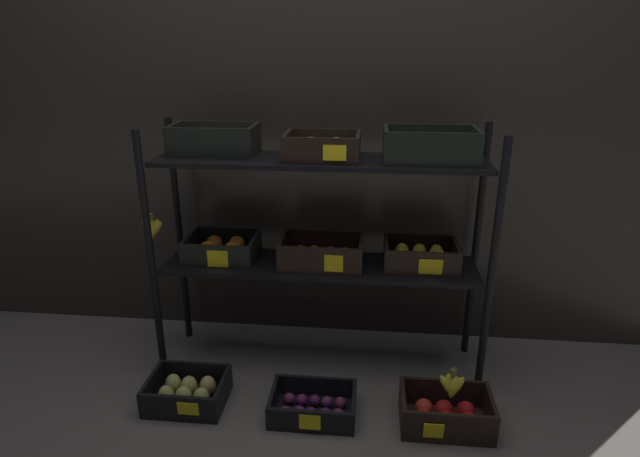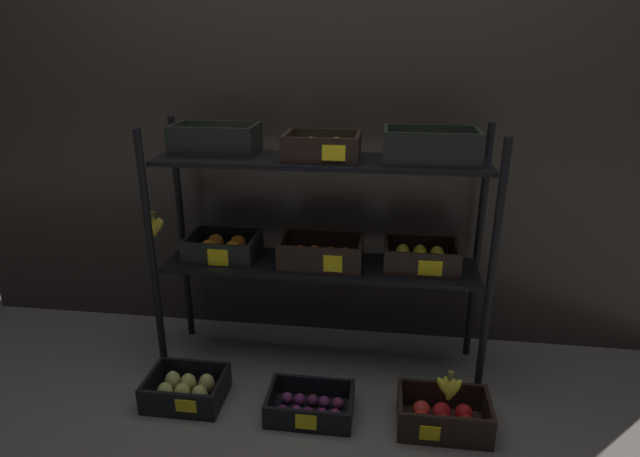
% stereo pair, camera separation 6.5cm
% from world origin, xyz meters
% --- Properties ---
extents(ground_plane, '(10.00, 10.00, 0.00)m').
position_xyz_m(ground_plane, '(0.00, 0.00, 0.00)').
color(ground_plane, '#605B56').
extents(storefront_wall, '(3.81, 0.12, 2.21)m').
position_xyz_m(storefront_wall, '(0.00, 0.37, 1.11)').
color(storefront_wall, '#2D2823').
rests_on(storefront_wall, ground_plane).
extents(display_rack, '(1.52, 0.37, 1.13)m').
position_xyz_m(display_rack, '(-0.00, 0.01, 0.76)').
color(display_rack, black).
rests_on(display_rack, ground_plane).
extents(crate_ground_pear, '(0.33, 0.25, 0.12)m').
position_xyz_m(crate_ground_pear, '(-0.53, -0.35, 0.05)').
color(crate_ground_pear, black).
rests_on(crate_ground_pear, ground_plane).
extents(crate_ground_plum, '(0.35, 0.24, 0.10)m').
position_xyz_m(crate_ground_plum, '(0.01, -0.37, 0.04)').
color(crate_ground_plum, black).
rests_on(crate_ground_plum, ground_plane).
extents(crate_ground_apple_red, '(0.36, 0.24, 0.14)m').
position_xyz_m(crate_ground_apple_red, '(0.54, -0.38, 0.05)').
color(crate_ground_apple_red, black).
rests_on(crate_ground_apple_red, ground_plane).
extents(banana_bunch_loose, '(0.11, 0.04, 0.13)m').
position_xyz_m(banana_bunch_loose, '(0.55, -0.38, 0.19)').
color(banana_bunch_loose, brown).
rests_on(banana_bunch_loose, crate_ground_apple_red).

